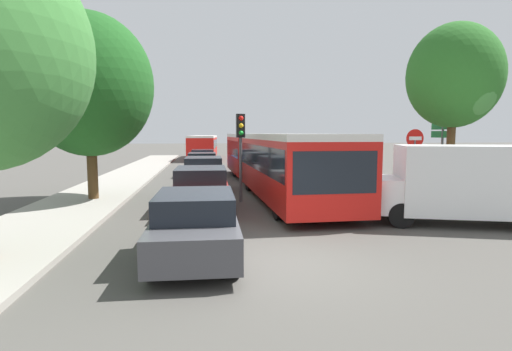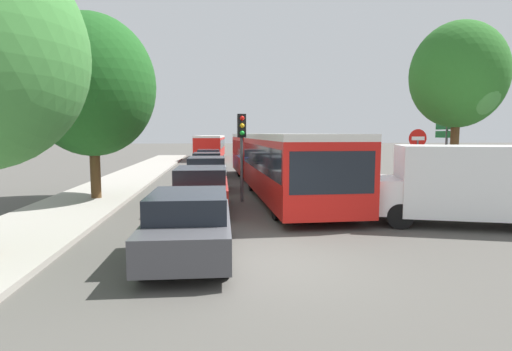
% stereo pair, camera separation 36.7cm
% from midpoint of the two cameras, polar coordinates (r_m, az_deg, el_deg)
% --- Properties ---
extents(ground_plane, '(200.00, 200.00, 0.00)m').
position_cam_midpoint_polar(ground_plane, '(8.52, 3.88, -12.15)').
color(ground_plane, '#4F4C47').
extents(kerb_strip_left, '(3.20, 44.27, 0.14)m').
position_cam_midpoint_polar(kerb_strip_left, '(25.70, -16.58, 0.00)').
color(kerb_strip_left, '#9E998E').
rests_on(kerb_strip_left, ground).
extents(articulated_bus, '(3.23, 17.86, 2.64)m').
position_cam_midpoint_polar(articulated_bus, '(19.30, 3.13, 2.66)').
color(articulated_bus, red).
rests_on(articulated_bus, ground).
extents(city_bus_rear, '(3.15, 11.44, 2.43)m').
position_cam_midpoint_polar(city_bus_rear, '(42.27, -6.23, 4.30)').
color(city_bus_rear, red).
rests_on(city_bus_rear, ground).
extents(queued_car_graphite, '(1.79, 4.10, 1.42)m').
position_cam_midpoint_polar(queued_car_graphite, '(8.71, -8.32, -6.90)').
color(queued_car_graphite, '#47474C').
rests_on(queued_car_graphite, ground).
extents(queued_car_red, '(1.89, 4.33, 1.50)m').
position_cam_midpoint_polar(queued_car_red, '(13.91, -7.09, -1.86)').
color(queued_car_red, '#B21E19').
rests_on(queued_car_red, ground).
extents(queued_car_silver, '(1.93, 4.42, 1.53)m').
position_cam_midpoint_polar(queued_car_silver, '(19.48, -6.49, 0.44)').
color(queued_car_silver, '#B7BABF').
rests_on(queued_car_silver, ground).
extents(queued_car_black, '(1.85, 4.26, 1.47)m').
position_cam_midpoint_polar(queued_car_black, '(25.05, -6.58, 1.61)').
color(queued_car_black, black).
rests_on(queued_car_black, ground).
extents(queued_car_navy, '(1.82, 4.17, 1.44)m').
position_cam_midpoint_polar(queued_car_navy, '(30.44, -6.42, 2.36)').
color(queued_car_navy, navy).
rests_on(queued_car_navy, ground).
extents(white_van, '(5.35, 3.30, 2.31)m').
position_cam_midpoint_polar(white_van, '(13.06, 28.26, -0.91)').
color(white_van, white).
rests_on(white_van, ground).
extents(traffic_light, '(0.33, 0.37, 3.40)m').
position_cam_midpoint_polar(traffic_light, '(15.37, -1.37, 5.44)').
color(traffic_light, '#56595E').
rests_on(traffic_light, ground).
extents(no_entry_sign, '(0.70, 0.08, 2.82)m').
position_cam_midpoint_polar(no_entry_sign, '(16.47, 22.62, 2.85)').
color(no_entry_sign, '#56595E').
rests_on(no_entry_sign, ground).
extents(direction_sign_post, '(0.21, 1.40, 3.60)m').
position_cam_midpoint_polar(direction_sign_post, '(18.34, 26.12, 5.14)').
color(direction_sign_post, '#56595E').
rests_on(direction_sign_post, ground).
extents(tree_left_mid, '(4.81, 4.81, 7.18)m').
position_cam_midpoint_polar(tree_left_mid, '(16.77, -21.83, 11.82)').
color(tree_left_mid, '#51381E').
rests_on(tree_left_mid, ground).
extents(tree_right_near, '(3.51, 3.51, 6.85)m').
position_cam_midpoint_polar(tree_right_near, '(17.32, 27.68, 12.28)').
color(tree_right_near, '#51381E').
rests_on(tree_right_near, ground).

